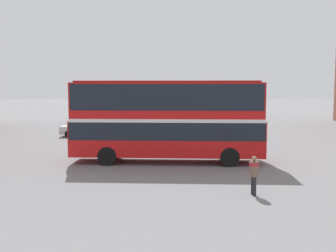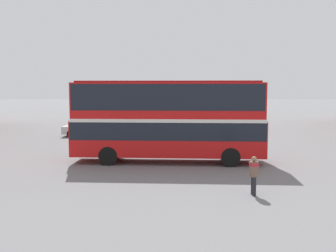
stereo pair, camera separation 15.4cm
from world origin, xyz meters
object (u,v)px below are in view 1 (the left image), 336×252
at_px(parked_car_kerb_near, 85,128).
at_px(parked_car_kerb_far, 162,131).
at_px(double_decker_bus, 168,116).
at_px(pedestrian_foreground, 255,171).

height_order(parked_car_kerb_near, parked_car_kerb_far, parked_car_kerb_far).
distance_m(double_decker_bus, parked_car_kerb_far, 9.57).
bearing_deg(parked_car_kerb_near, parked_car_kerb_far, -21.89).
relative_size(double_decker_bus, parked_car_kerb_far, 2.35).
relative_size(double_decker_bus, parked_car_kerb_near, 2.68).
height_order(pedestrian_foreground, parked_car_kerb_near, pedestrian_foreground).
bearing_deg(parked_car_kerb_far, pedestrian_foreground, 116.48).
relative_size(pedestrian_foreground, parked_car_kerb_far, 0.34).
bearing_deg(pedestrian_foreground, double_decker_bus, -66.52).
xyz_separation_m(double_decker_bus, parked_car_kerb_far, (-0.48, 9.36, -1.95)).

